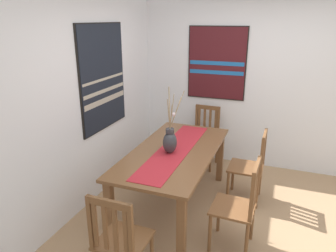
{
  "coord_description": "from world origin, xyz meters",
  "views": [
    {
      "loc": [
        -3.06,
        -0.39,
        2.24
      ],
      "look_at": [
        0.18,
        0.83,
        1.06
      ],
      "focal_mm": 33.82,
      "sensor_mm": 36.0,
      "label": 1
    }
  ],
  "objects": [
    {
      "name": "dining_table",
      "position": [
        0.2,
        0.76,
        0.66
      ],
      "size": [
        1.92,
        0.93,
        0.77
      ],
      "color": "brown",
      "rests_on": "ground_plane"
    },
    {
      "name": "chair_3",
      "position": [
        -1.16,
        0.76,
        0.49
      ],
      "size": [
        0.42,
        0.42,
        0.95
      ],
      "color": "brown",
      "rests_on": "ground_plane"
    },
    {
      "name": "table_runner",
      "position": [
        0.2,
        0.76,
        0.77
      ],
      "size": [
        1.76,
        0.36,
        0.01
      ],
      "primitive_type": "cube",
      "color": "#B7232D",
      "rests_on": "dining_table"
    },
    {
      "name": "centerpiece_vase",
      "position": [
        0.1,
        0.78,
        0.91
      ],
      "size": [
        0.26,
        0.23,
        0.76
      ],
      "color": "#333338",
      "rests_on": "dining_table"
    },
    {
      "name": "painting_on_back_wall",
      "position": [
        0.38,
        1.79,
        1.53
      ],
      "size": [
        1.0,
        0.05,
        1.33
      ],
      "color": "black"
    },
    {
      "name": "wall_back",
      "position": [
        0.0,
        1.86,
        1.35
      ],
      "size": [
        6.4,
        0.12,
        2.7
      ],
      "primitive_type": "cube",
      "color": "silver",
      "rests_on": "ground_plane"
    },
    {
      "name": "wall_side",
      "position": [
        1.86,
        0.0,
        1.35
      ],
      "size": [
        0.12,
        6.4,
        2.7
      ],
      "primitive_type": "cube",
      "color": "silver",
      "rests_on": "ground_plane"
    },
    {
      "name": "chair_1",
      "position": [
        -0.28,
        -0.1,
        0.5
      ],
      "size": [
        0.43,
        0.43,
        0.97
      ],
      "color": "brown",
      "rests_on": "ground_plane"
    },
    {
      "name": "chair_0",
      "position": [
        1.52,
        0.72,
        0.49
      ],
      "size": [
        0.44,
        0.44,
        0.94
      ],
      "color": "brown",
      "rests_on": "ground_plane"
    },
    {
      "name": "painting_on_side_wall",
      "position": [
        1.79,
        0.64,
        1.59
      ],
      "size": [
        0.05,
        0.9,
        1.11
      ],
      "color": "black"
    },
    {
      "name": "chair_2",
      "position": [
        0.68,
        -0.09,
        0.49
      ],
      "size": [
        0.42,
        0.42,
        0.94
      ],
      "color": "brown",
      "rests_on": "ground_plane"
    },
    {
      "name": "ground_plane",
      "position": [
        0.0,
        0.0,
        -0.01
      ],
      "size": [
        6.4,
        6.4,
        0.03
      ],
      "primitive_type": "cube",
      "color": "#A37F5B"
    }
  ]
}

